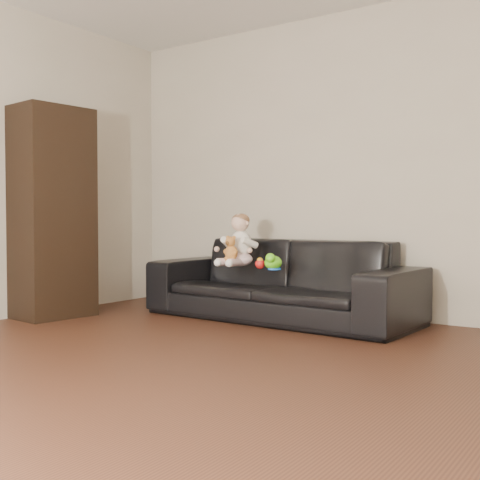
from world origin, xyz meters
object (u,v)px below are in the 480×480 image
Objects in this scene: cabinet at (52,213)px; baby at (239,243)px; toy_rattle at (260,264)px; sofa at (280,280)px; toy_green at (273,263)px; teddy_bear at (231,249)px; toy_blue_disc at (274,269)px.

cabinet is 3.98× the size of baby.
baby is 0.36m from toy_rattle.
sofa reaches higher than toy_rattle.
sofa is at bearing 108.94° from toy_green.
teddy_bear is at bearing -138.30° from sofa.
cabinet is 11.09× the size of toy_green.
cabinet reaches higher than toy_green.
toy_blue_disc is at bearing -11.00° from toy_green.
toy_blue_disc is (0.41, 0.00, -0.15)m from teddy_bear.
sofa is 11.04× the size of teddy_bear.
cabinet reaches higher than toy_blue_disc.
toy_rattle is (0.30, -0.14, -0.16)m from baby.
teddy_bear is at bearing -179.62° from toy_blue_disc.
sofa is 21.32× the size of toy_blue_disc.
baby reaches higher than toy_rattle.
cabinet is at bearing -157.03° from toy_green.
baby is at bearing 154.76° from toy_rattle.
teddy_bear is 2.62× the size of toy_rattle.
baby is 0.14m from teddy_bear.
toy_blue_disc is (0.10, -0.25, 0.11)m from sofa.
teddy_bear is at bearing 179.03° from toy_rattle.
baby is at bearing 162.53° from toy_green.
cabinet is (-1.64, -0.98, 0.55)m from sofa.
cabinet is 8.63× the size of teddy_bear.
toy_green is (1.73, 0.73, -0.39)m from cabinet.
toy_green is at bearing 29.18° from cabinet.
teddy_bear reaches higher than toy_rattle.
toy_blue_disc is (0.01, -0.00, -0.05)m from toy_green.
toy_green is (0.41, -0.13, -0.14)m from baby.
teddy_bear is 1.93× the size of toy_blue_disc.
toy_green is 1.50× the size of toy_blue_disc.
sofa is 28.89× the size of toy_rattle.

